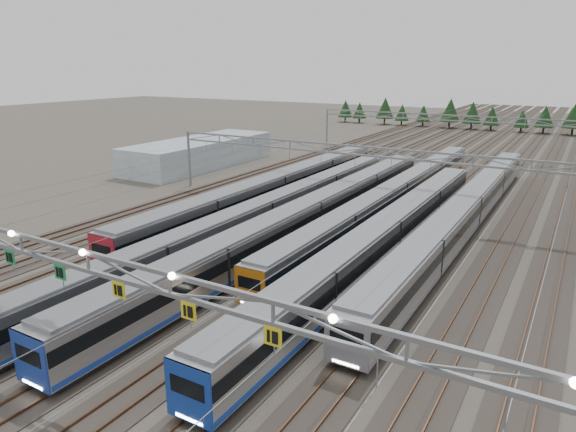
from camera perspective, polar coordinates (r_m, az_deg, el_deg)
The scene contains 13 objects.
ground at distance 31.60m, azimuth -19.92°, elevation -17.22°, with size 400.00×400.00×0.00m, color #47423A.
track_bed at distance 118.97m, azimuth 19.93°, elevation 7.99°, with size 54.00×260.00×5.42m.
train_a at distance 63.49m, azimuth -1.45°, elevation 2.96°, with size 2.99×53.36×3.90m.
train_b at distance 53.15m, azimuth -2.92°, elevation 0.01°, with size 2.66×61.21×3.46m.
train_c at distance 52.49m, azimuth 2.34°, elevation -0.08°, with size 2.81×62.22×3.66m.
train_d at distance 63.39m, azimuth 11.96°, elevation 2.34°, with size 2.59×62.92×3.37m.
train_e at distance 47.10m, azimuth 10.75°, elevation -2.32°, with size 2.81×53.64×3.66m.
train_f at distance 57.85m, azimuth 19.27°, elevation 0.54°, with size 2.79×62.89×3.63m.
gantry_near at distance 28.39m, azimuth -21.54°, elevation -5.21°, with size 56.36×0.61×8.08m.
gantry_mid at distance 60.86m, azimuth 9.42°, elevation 6.19°, with size 56.36×0.36×8.00m.
gantry_far at distance 103.78m, azimuth 18.59°, elevation 9.75°, with size 56.36×0.36×8.00m.
west_shed at distance 91.49m, azimuth -9.72°, elevation 6.96°, with size 10.00×30.00×4.55m, color #8FA0AA.
treeline at distance 150.37m, azimuth 19.62°, elevation 10.66°, with size 81.20×5.60×7.02m.
Camera 1 is at (21.27, -16.02, 17.01)m, focal length 32.00 mm.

